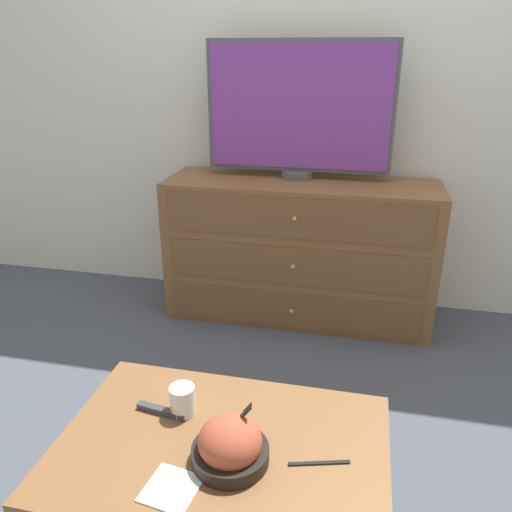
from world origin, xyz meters
TOP-DOWN VIEW (x-y plane):
  - ground_plane at (0.00, 0.00)m, footprint 12.00×12.00m
  - wall_back at (0.00, 0.03)m, footprint 12.00×0.05m
  - dresser at (-0.07, -0.25)m, footprint 1.44×0.46m
  - tv at (-0.11, -0.16)m, footprint 0.97×0.17m
  - coffee_table at (-0.08, -1.77)m, footprint 0.91×0.61m
  - takeout_bowl at (-0.04, -1.82)m, footprint 0.20×0.20m
  - drink_cup at (-0.22, -1.67)m, footprint 0.08×0.08m
  - napkin at (-0.16, -1.95)m, footprint 0.14×0.14m
  - knife at (0.19, -1.79)m, footprint 0.16×0.05m
  - remote_control at (-0.29, -1.69)m, footprint 0.16×0.05m

SIDE VIEW (x-z plane):
  - ground_plane at x=0.00m, z-range 0.00..0.00m
  - coffee_table at x=-0.08m, z-range 0.15..0.56m
  - dresser at x=-0.07m, z-range 0.00..0.77m
  - napkin at x=-0.16m, z-range 0.41..0.41m
  - knife at x=0.19m, z-range 0.41..0.41m
  - remote_control at x=-0.29m, z-range 0.41..0.43m
  - drink_cup at x=-0.22m, z-range 0.40..0.49m
  - takeout_bowl at x=-0.04m, z-range 0.38..0.54m
  - tv at x=-0.11m, z-range 0.78..1.47m
  - wall_back at x=0.00m, z-range 0.00..2.60m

